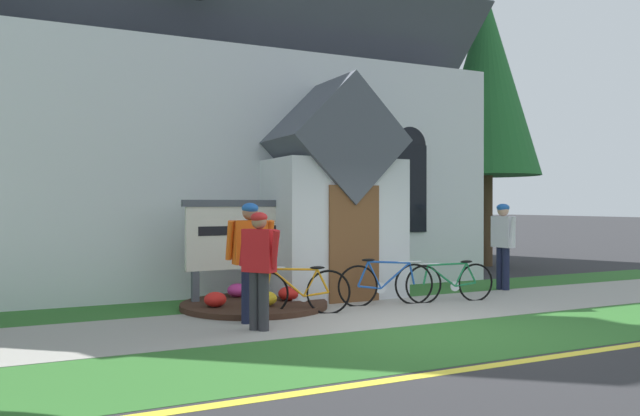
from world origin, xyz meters
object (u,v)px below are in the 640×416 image
at_px(bicycle_orange, 450,282).
at_px(cyclist_in_green_jersey, 259,262).
at_px(bicycle_yellow, 298,291).
at_px(church_sign, 243,237).
at_px(bicycle_white, 386,283).
at_px(roadside_conifer, 486,84).
at_px(cyclist_in_red_jersey, 250,252).
at_px(cyclist_in_white_jersey, 503,239).

height_order(bicycle_orange, cyclist_in_green_jersey, cyclist_in_green_jersey).
bearing_deg(bicycle_yellow, cyclist_in_green_jersey, -136.97).
relative_size(church_sign, bicycle_white, 1.26).
distance_m(cyclist_in_green_jersey, roadside_conifer, 11.51).
height_order(bicycle_orange, bicycle_white, bicycle_white).
bearing_deg(roadside_conifer, cyclist_in_green_jersey, -147.14).
xyz_separation_m(cyclist_in_green_jersey, cyclist_in_red_jersey, (0.06, 0.54, 0.10)).
relative_size(cyclist_in_red_jersey, roadside_conifer, 0.23).
height_order(bicycle_orange, cyclist_in_red_jersey, cyclist_in_red_jersey).
relative_size(church_sign, cyclist_in_red_jersey, 1.24).
height_order(bicycle_orange, cyclist_in_white_jersey, cyclist_in_white_jersey).
relative_size(bicycle_yellow, cyclist_in_green_jersey, 1.01).
bearing_deg(bicycle_white, cyclist_in_green_jersey, -157.94).
bearing_deg(bicycle_white, cyclist_in_white_jersey, 10.78).
xyz_separation_m(church_sign, bicycle_orange, (3.39, -1.49, -0.82)).
height_order(bicycle_white, cyclist_in_white_jersey, cyclist_in_white_jersey).
distance_m(bicycle_yellow, cyclist_in_red_jersey, 1.23).
distance_m(cyclist_in_green_jersey, cyclist_in_red_jersey, 0.55).
relative_size(church_sign, cyclist_in_white_jersey, 1.25).
bearing_deg(roadside_conifer, cyclist_in_red_jersey, -149.47).
xyz_separation_m(bicycle_yellow, cyclist_in_red_jersey, (-0.94, -0.40, 0.69)).
height_order(bicycle_yellow, bicycle_orange, bicycle_yellow).
distance_m(bicycle_yellow, roadside_conifer, 10.53).
bearing_deg(cyclist_in_green_jersey, bicycle_white, 22.06).
bearing_deg(cyclist_in_green_jersey, church_sign, 76.24).
relative_size(church_sign, cyclist_in_green_jersey, 1.34).
distance_m(church_sign, cyclist_in_red_jersey, 1.95).
xyz_separation_m(cyclist_in_green_jersey, roadside_conifer, (9.00, 5.81, 4.22)).
relative_size(cyclist_in_white_jersey, cyclist_in_red_jersey, 0.99).
bearing_deg(cyclist_in_green_jersey, cyclist_in_red_jersey, 83.88).
bearing_deg(bicycle_white, cyclist_in_red_jersey, -167.92).
relative_size(cyclist_in_green_jersey, roadside_conifer, 0.21).
relative_size(bicycle_white, cyclist_in_green_jersey, 1.06).
xyz_separation_m(church_sign, bicycle_yellow, (0.41, -1.47, -0.81)).
bearing_deg(bicycle_yellow, roadside_conifer, 31.38).
bearing_deg(cyclist_in_red_jersey, roadside_conifer, 30.53).
relative_size(cyclist_in_green_jersey, cyclist_in_red_jersey, 0.93).
relative_size(bicycle_yellow, roadside_conifer, 0.21).
bearing_deg(cyclist_in_white_jersey, roadside_conifer, 53.21).
distance_m(cyclist_in_green_jersey, cyclist_in_white_jersey, 6.19).
height_order(bicycle_white, cyclist_in_green_jersey, cyclist_in_green_jersey).
bearing_deg(roadside_conifer, bicycle_yellow, -148.62).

